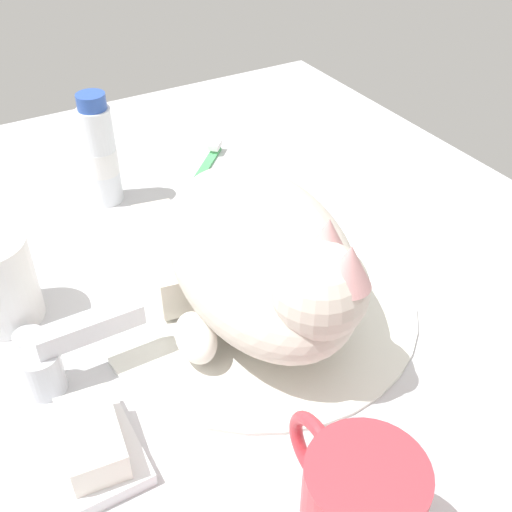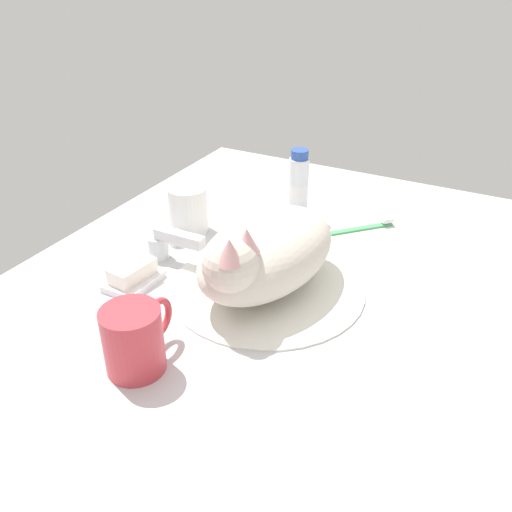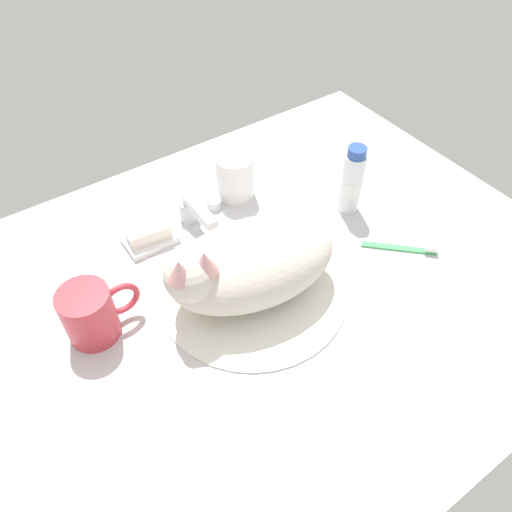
% 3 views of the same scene
% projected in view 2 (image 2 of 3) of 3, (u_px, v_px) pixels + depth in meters
% --- Properties ---
extents(ground_plane, '(1.10, 0.83, 0.03)m').
position_uv_depth(ground_plane, '(267.00, 296.00, 0.89)').
color(ground_plane, silver).
extents(sink_basin, '(0.31, 0.31, 0.01)m').
position_uv_depth(sink_basin, '(267.00, 287.00, 0.88)').
color(sink_basin, silver).
rests_on(sink_basin, ground_plane).
extents(faucet, '(0.14, 0.11, 0.06)m').
position_uv_depth(faucet, '(165.00, 246.00, 0.95)').
color(faucet, silver).
rests_on(faucet, ground_plane).
extents(cat, '(0.31, 0.21, 0.14)m').
position_uv_depth(cat, '(262.00, 254.00, 0.84)').
color(cat, beige).
rests_on(cat, sink_basin).
extents(coffee_mug, '(0.12, 0.08, 0.09)m').
position_uv_depth(coffee_mug, '(135.00, 339.00, 0.70)').
color(coffee_mug, '#C63842').
rests_on(coffee_mug, ground_plane).
extents(rinse_cup, '(0.07, 0.07, 0.09)m').
position_uv_depth(rinse_cup, '(188.00, 210.00, 1.03)').
color(rinse_cup, white).
rests_on(rinse_cup, ground_plane).
extents(soap_dish, '(0.09, 0.06, 0.01)m').
position_uv_depth(soap_dish, '(134.00, 281.00, 0.89)').
color(soap_dish, white).
rests_on(soap_dish, ground_plane).
extents(soap_bar, '(0.08, 0.05, 0.03)m').
position_uv_depth(soap_bar, '(132.00, 271.00, 0.88)').
color(soap_bar, white).
rests_on(soap_bar, soap_dish).
extents(toothpaste_bottle, '(0.04, 0.04, 0.14)m').
position_uv_depth(toothpaste_bottle, '(298.00, 186.00, 1.08)').
color(toothpaste_bottle, white).
rests_on(toothpaste_bottle, ground_plane).
extents(toothbrush, '(0.10, 0.10, 0.02)m').
position_uv_depth(toothbrush, '(366.00, 226.00, 1.06)').
color(toothbrush, '#4CB266').
rests_on(toothbrush, ground_plane).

